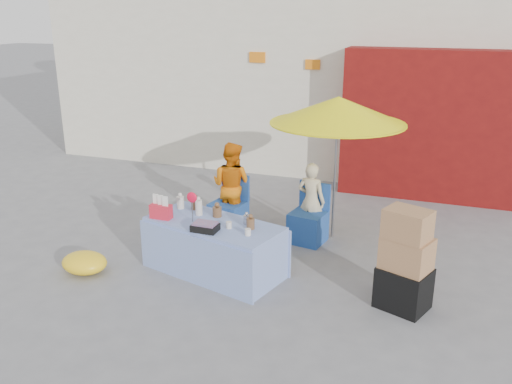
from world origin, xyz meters
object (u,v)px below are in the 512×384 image
at_px(chair_right, 308,225).
at_px(box_stack, 405,264).
at_px(market_table, 214,246).
at_px(chair_left, 229,214).
at_px(vendor_beige, 311,201).
at_px(vendor_orange, 232,186).
at_px(umbrella, 338,111).

distance_m(chair_right, box_stack, 2.09).
distance_m(market_table, box_stack, 2.38).
distance_m(chair_left, vendor_beige, 1.30).
xyz_separation_m(vendor_orange, box_stack, (2.73, -1.57, -0.13)).
bearing_deg(chair_left, box_stack, -18.23).
bearing_deg(chair_right, vendor_orange, -176.55).
bearing_deg(umbrella, box_stack, -55.54).
relative_size(vendor_beige, box_stack, 0.97).
xyz_separation_m(chair_left, umbrella, (1.55, 0.28, 1.64)).
relative_size(chair_left, box_stack, 0.72).
bearing_deg(umbrella, chair_right, -136.27).
height_order(vendor_orange, box_stack, vendor_orange).
distance_m(vendor_beige, umbrella, 1.36).
height_order(chair_left, umbrella, umbrella).
height_order(umbrella, box_stack, umbrella).
relative_size(market_table, vendor_orange, 1.43).
bearing_deg(vendor_beige, chair_left, 15.73).
xyz_separation_m(market_table, box_stack, (2.37, -0.09, 0.20)).
relative_size(vendor_beige, umbrella, 0.55).
height_order(chair_left, chair_right, same).
xyz_separation_m(chair_right, umbrella, (0.30, 0.28, 1.64)).
xyz_separation_m(chair_left, chair_right, (1.25, 0.00, 0.00)).
height_order(market_table, box_stack, box_stack).
distance_m(market_table, umbrella, 2.54).
xyz_separation_m(vendor_orange, umbrella, (1.55, 0.15, 1.22)).
relative_size(chair_right, box_stack, 0.72).
xyz_separation_m(vendor_beige, umbrella, (0.30, 0.15, 1.31)).
height_order(chair_left, box_stack, box_stack).
bearing_deg(chair_left, vendor_beige, 15.73).
distance_m(chair_left, umbrella, 2.27).
height_order(vendor_orange, umbrella, umbrella).
xyz_separation_m(market_table, chair_right, (0.89, 1.35, -0.10)).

